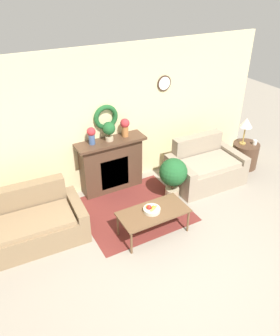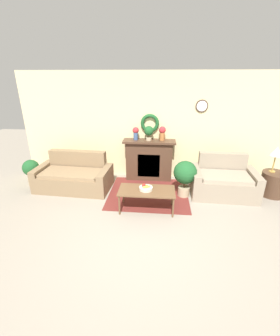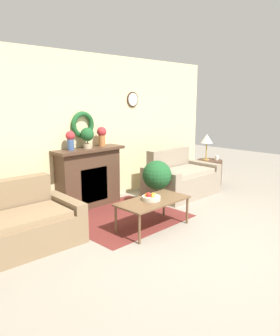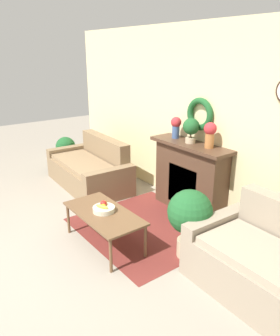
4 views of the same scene
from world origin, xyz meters
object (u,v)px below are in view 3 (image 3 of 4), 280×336
at_px(vase_on_mantel_right, 102,135).
at_px(fruit_bowl, 151,197).
at_px(table_lamp, 207,139).
at_px(side_table_by_loveseat, 209,172).
at_px(mug, 217,158).
at_px(potted_plant_floor_by_loveseat, 157,178).
at_px(fireplace, 89,177).
at_px(potted_plant_on_mantel, 87,136).
at_px(couch_left, 9,228).
at_px(coffee_table, 153,203).
at_px(vase_on_mantel_left, 70,139).
at_px(loveseat_right, 180,179).

bearing_deg(vase_on_mantel_right, fruit_bowl, -101.31).
bearing_deg(table_lamp, fruit_bowl, -161.73).
xyz_separation_m(fruit_bowl, side_table_by_loveseat, (2.88, 0.87, -0.21)).
relative_size(mug, potted_plant_floor_by_loveseat, 0.12).
distance_m(fireplace, mug, 3.11).
height_order(vase_on_mantel_right, potted_plant_on_mantel, potted_plant_on_mantel).
relative_size(fireplace, couch_left, 0.73).
bearing_deg(couch_left, side_table_by_loveseat, 3.82).
height_order(side_table_by_loveseat, table_lamp, table_lamp).
xyz_separation_m(coffee_table, side_table_by_loveseat, (2.86, 0.89, -0.13)).
height_order(mug, potted_plant_floor_by_loveseat, potted_plant_floor_by_loveseat).
distance_m(coffee_table, vase_on_mantel_left, 1.79).
bearing_deg(vase_on_mantel_left, fruit_bowl, -76.47).
xyz_separation_m(fruit_bowl, potted_plant_floor_by_loveseat, (0.84, 0.64, 0.05)).
xyz_separation_m(side_table_by_loveseat, table_lamp, (-0.07, 0.06, 0.75)).
relative_size(side_table_by_loveseat, vase_on_mantel_left, 1.74).
xyz_separation_m(couch_left, loveseat_right, (3.53, 0.01, 0.02)).
bearing_deg(potted_plant_floor_by_loveseat, mug, 3.53).
height_order(table_lamp, potted_plant_on_mantel, potted_plant_on_mantel).
xyz_separation_m(vase_on_mantel_left, potted_plant_on_mantel, (0.33, -0.02, 0.03)).
bearing_deg(side_table_by_loveseat, mug, -37.87).
relative_size(loveseat_right, fruit_bowl, 5.33).
relative_size(fruit_bowl, table_lamp, 0.47).
distance_m(fireplace, fruit_bowl, 1.50).
bearing_deg(vase_on_mantel_left, loveseat_right, -18.34).
height_order(coffee_table, fruit_bowl, fruit_bowl).
bearing_deg(potted_plant_on_mantel, potted_plant_floor_by_loveseat, -44.36).
height_order(vase_on_mantel_left, potted_plant_floor_by_loveseat, vase_on_mantel_left).
bearing_deg(potted_plant_floor_by_loveseat, vase_on_mantel_right, 121.59).
xyz_separation_m(fireplace, couch_left, (-1.78, -0.70, -0.24)).
bearing_deg(potted_plant_on_mantel, mug, -13.25).
bearing_deg(vase_on_mantel_right, potted_plant_floor_by_loveseat, -58.41).
bearing_deg(side_table_by_loveseat, potted_plant_floor_by_loveseat, -173.52).
distance_m(mug, vase_on_mantel_left, 3.51).
bearing_deg(potted_plant_floor_by_loveseat, side_table_by_loveseat, 6.48).
distance_m(vase_on_mantel_right, potted_plant_floor_by_loveseat, 1.26).
bearing_deg(fireplace, couch_left, -158.45).
relative_size(fireplace, mug, 13.25).
distance_m(fireplace, side_table_by_loveseat, 2.98).
xyz_separation_m(loveseat_right, side_table_by_loveseat, (1.15, 0.06, -0.04)).
distance_m(fireplace, potted_plant_on_mantel, 0.74).
height_order(fireplace, couch_left, fireplace).
height_order(table_lamp, potted_plant_floor_by_loveseat, table_lamp).
distance_m(coffee_table, vase_on_mantel_right, 1.78).
bearing_deg(potted_plant_floor_by_loveseat, couch_left, 176.52).
distance_m(table_lamp, vase_on_mantel_left, 3.24).
height_order(fruit_bowl, table_lamp, table_lamp).
relative_size(mug, vase_on_mantel_right, 0.28).
relative_size(loveseat_right, table_lamp, 2.48).
bearing_deg(table_lamp, couch_left, -178.41).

